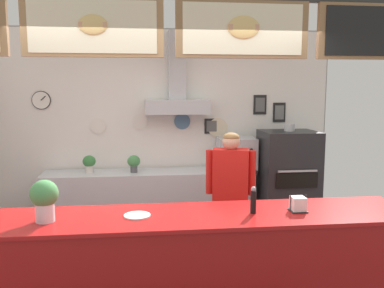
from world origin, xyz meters
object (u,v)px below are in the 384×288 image
(potted_thyme, at_px, (134,162))
(condiment_plate, at_px, (137,215))
(shop_worker, at_px, (230,197))
(basil_vase, at_px, (44,199))
(espresso_machine, at_px, (236,154))
(potted_basil, at_px, (89,163))
(pepper_grinder, at_px, (253,200))
(pizza_oven, at_px, (288,183))
(napkin_holder, at_px, (298,205))

(potted_thyme, relative_size, condiment_plate, 1.15)
(shop_worker, xyz_separation_m, basil_vase, (-1.68, -1.25, 0.37))
(espresso_machine, bearing_deg, potted_basil, 178.60)
(potted_thyme, bearing_deg, shop_worker, -49.06)
(potted_thyme, height_order, condiment_plate, potted_thyme)
(pepper_grinder, height_order, basil_vase, basil_vase)
(shop_worker, relative_size, basil_vase, 4.91)
(potted_thyme, bearing_deg, pizza_oven, -6.82)
(espresso_machine, bearing_deg, basil_vase, -128.90)
(potted_thyme, relative_size, napkin_holder, 1.74)
(napkin_holder, bearing_deg, pepper_grinder, -178.66)
(espresso_machine, distance_m, pepper_grinder, 2.54)
(espresso_machine, distance_m, potted_thyme, 1.45)
(condiment_plate, xyz_separation_m, pepper_grinder, (0.92, -0.03, 0.10))
(shop_worker, distance_m, potted_thyme, 1.68)
(condiment_plate, bearing_deg, potted_thyme, 92.18)
(espresso_machine, xyz_separation_m, potted_basil, (-2.06, 0.05, -0.09))
(condiment_plate, bearing_deg, napkin_holder, -0.83)
(espresso_machine, relative_size, potted_basil, 2.23)
(pepper_grinder, xyz_separation_m, basil_vase, (-1.60, -0.02, 0.06))
(espresso_machine, relative_size, napkin_holder, 3.87)
(pizza_oven, distance_m, pepper_grinder, 2.53)
(pizza_oven, xyz_separation_m, shop_worker, (-1.03, -1.01, 0.11))
(shop_worker, relative_size, napkin_holder, 11.39)
(pizza_oven, relative_size, pepper_grinder, 7.16)
(condiment_plate, bearing_deg, basil_vase, -175.99)
(pizza_oven, xyz_separation_m, napkin_holder, (-0.73, -2.22, 0.37))
(pizza_oven, xyz_separation_m, espresso_machine, (-0.67, 0.27, 0.38))
(shop_worker, bearing_deg, pizza_oven, -121.49)
(pizza_oven, bearing_deg, potted_thyme, 173.18)
(shop_worker, height_order, condiment_plate, shop_worker)
(condiment_plate, distance_m, napkin_holder, 1.30)
(pizza_oven, distance_m, basil_vase, 3.55)
(espresso_machine, distance_m, napkin_holder, 2.49)
(pepper_grinder, height_order, napkin_holder, pepper_grinder)
(espresso_machine, bearing_deg, potted_thyme, -179.47)
(potted_basil, bearing_deg, pizza_oven, -6.62)
(espresso_machine, distance_m, condiment_plate, 2.82)
(espresso_machine, relative_size, potted_thyme, 2.22)
(espresso_machine, bearing_deg, pepper_grinder, -99.80)
(pizza_oven, distance_m, espresso_machine, 0.82)
(shop_worker, relative_size, espresso_machine, 2.94)
(potted_basil, bearing_deg, potted_thyme, -5.93)
(pizza_oven, distance_m, napkin_holder, 2.37)
(condiment_plate, height_order, pepper_grinder, pepper_grinder)
(espresso_machine, xyz_separation_m, napkin_holder, (-0.06, -2.49, -0.01))
(condiment_plate, height_order, napkin_holder, napkin_holder)
(espresso_machine, height_order, potted_thyme, espresso_machine)
(pizza_oven, relative_size, espresso_machine, 2.94)
(pizza_oven, bearing_deg, shop_worker, -135.58)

